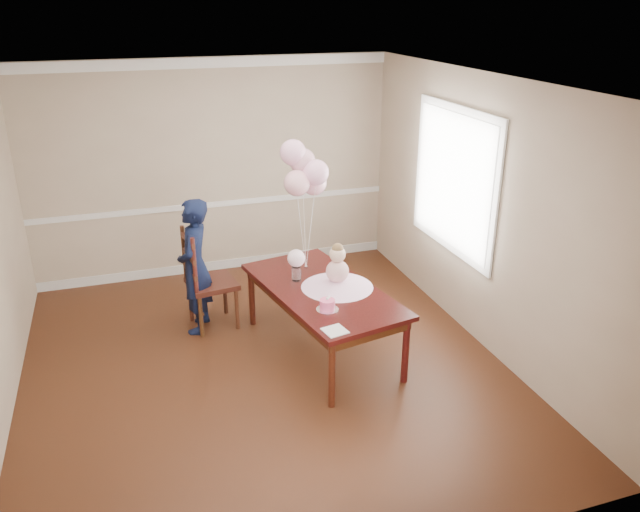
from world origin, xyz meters
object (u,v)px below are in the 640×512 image
Objects in this scene: dining_table_top at (322,290)px; birthday_cake at (327,304)px; woman at (195,266)px; dining_chair_seat at (212,283)px.

birthday_cake reaches higher than dining_table_top.
birthday_cake is 1.66m from woman.
dining_table_top is 1.28× the size of woman.
dining_table_top is at bearing -51.23° from dining_chair_seat.
dining_table_top reaches higher than dining_chair_seat.
dining_table_top is 0.47m from birthday_cake.
birthday_cake is (-0.10, -0.45, 0.08)m from dining_table_top.
woman is at bearing 131.60° from dining_table_top.
woman is (-0.17, -0.03, 0.24)m from dining_chair_seat.
dining_table_top is 1.41m from woman.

